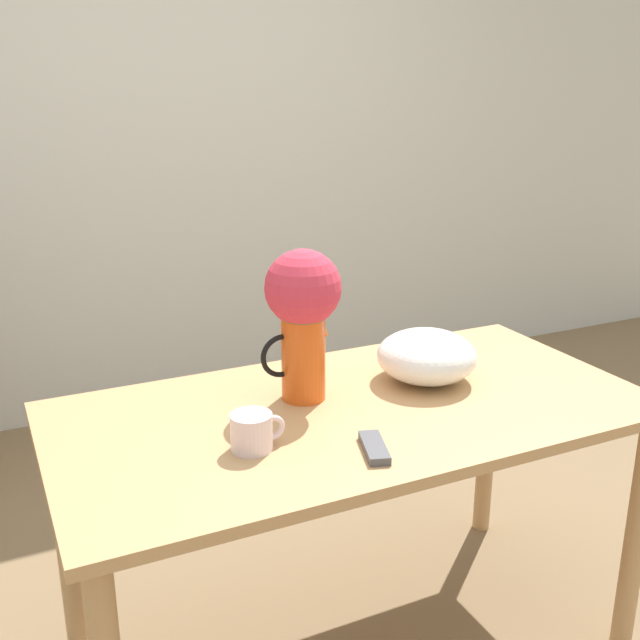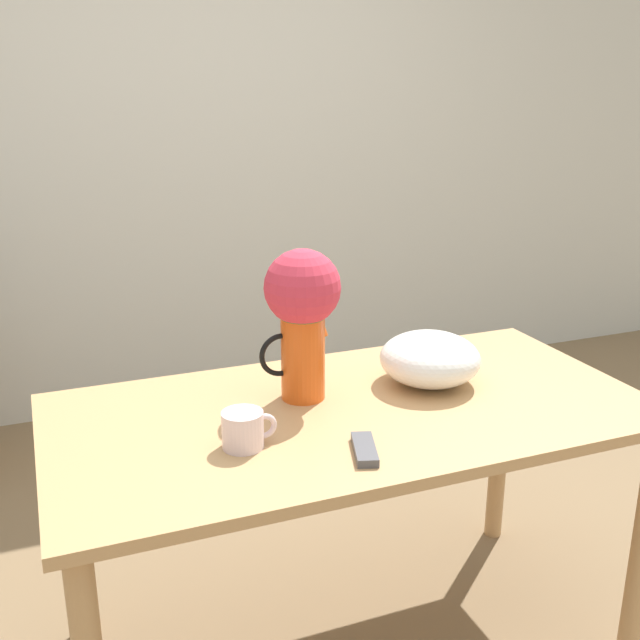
# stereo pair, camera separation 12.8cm
# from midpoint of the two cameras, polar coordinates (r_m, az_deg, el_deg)

# --- Properties ---
(ground_plane) EXTENTS (12.00, 12.00, 0.00)m
(ground_plane) POSITION_cam_midpoint_polar(r_m,az_deg,el_deg) (2.46, 1.23, -22.19)
(ground_plane) COLOR #7F6647
(wall_back) EXTENTS (8.00, 0.05, 2.60)m
(wall_back) POSITION_cam_midpoint_polar(r_m,az_deg,el_deg) (3.71, -12.35, 13.03)
(wall_back) COLOR silver
(wall_back) RESTS_ON ground_plane
(table) EXTENTS (1.56, 0.79, 0.77)m
(table) POSITION_cam_midpoint_polar(r_m,az_deg,el_deg) (2.02, 0.74, -9.20)
(table) COLOR tan
(table) RESTS_ON ground_plane
(flower_vase) EXTENTS (0.22, 0.20, 0.41)m
(flower_vase) POSITION_cam_midpoint_polar(r_m,az_deg,el_deg) (1.94, -3.20, 0.98)
(flower_vase) COLOR #E05619
(flower_vase) RESTS_ON table
(coffee_mug) EXTENTS (0.13, 0.10, 0.09)m
(coffee_mug) POSITION_cam_midpoint_polar(r_m,az_deg,el_deg) (1.75, -7.26, -8.47)
(coffee_mug) COLOR silver
(coffee_mug) RESTS_ON table
(white_bowl) EXTENTS (0.28, 0.28, 0.15)m
(white_bowl) POSITION_cam_midpoint_polar(r_m,az_deg,el_deg) (2.12, 6.44, -2.77)
(white_bowl) COLOR white
(white_bowl) RESTS_ON table
(remote_control) EXTENTS (0.09, 0.15, 0.02)m
(remote_control) POSITION_cam_midpoint_polar(r_m,az_deg,el_deg) (1.74, 2.04, -9.73)
(remote_control) COLOR #4C4C51
(remote_control) RESTS_ON table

